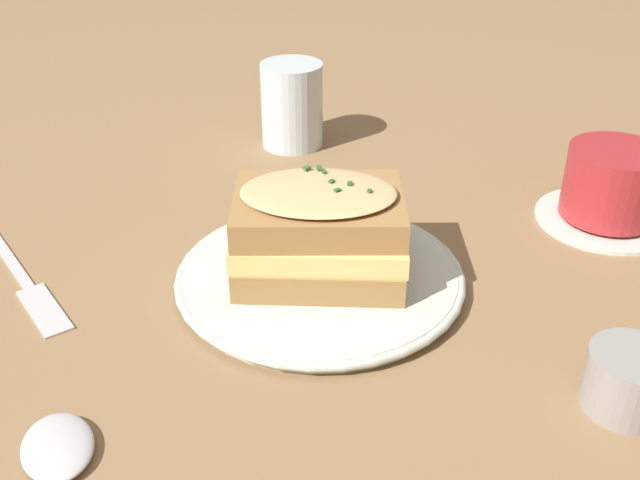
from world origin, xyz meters
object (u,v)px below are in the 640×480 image
(dinner_plate, at_px, (320,277))
(water_glass, at_px, (292,105))
(condiment_pot, at_px, (629,380))
(teacup_with_saucer, at_px, (613,189))
(spoon, at_px, (59,459))
(sandwich, at_px, (319,232))
(fork, at_px, (29,288))

(dinner_plate, bearing_deg, water_glass, 110.75)
(condiment_pot, bearing_deg, dinner_plate, 159.33)
(teacup_with_saucer, xyz_separation_m, water_glass, (-0.33, 0.10, 0.01))
(teacup_with_saucer, height_order, spoon, teacup_with_saucer)
(sandwich, bearing_deg, teacup_with_saucer, 35.44)
(water_glass, distance_m, spoon, 0.49)
(dinner_plate, height_order, teacup_with_saucer, teacup_with_saucer)
(dinner_plate, relative_size, teacup_with_saucer, 1.65)
(spoon, bearing_deg, dinner_plate, 28.31)
(teacup_with_saucer, distance_m, fork, 0.51)
(sandwich, relative_size, water_glass, 1.64)
(spoon, xyz_separation_m, condiment_pot, (0.33, 0.14, 0.02))
(teacup_with_saucer, xyz_separation_m, spoon, (-0.33, -0.39, -0.03))
(sandwich, bearing_deg, fork, -163.07)
(dinner_plate, bearing_deg, sandwich, 116.31)
(teacup_with_saucer, bearing_deg, dinner_plate, -129.24)
(spoon, bearing_deg, water_glass, 52.82)
(water_glass, bearing_deg, condiment_pot, -47.11)
(sandwich, relative_size, fork, 0.98)
(spoon, distance_m, condiment_pot, 0.35)
(dinner_plate, distance_m, condiment_pot, 0.24)
(dinner_plate, xyz_separation_m, sandwich, (-0.00, 0.00, 0.04))
(sandwich, distance_m, fork, 0.24)
(spoon, height_order, condiment_pot, condiment_pot)
(fork, height_order, spoon, spoon)
(teacup_with_saucer, bearing_deg, water_glass, 178.33)
(water_glass, xyz_separation_m, condiment_pot, (0.33, -0.35, -0.03))
(spoon, bearing_deg, teacup_with_saucer, 12.36)
(teacup_with_saucer, bearing_deg, condiment_pot, -76.56)
(water_glass, height_order, fork, water_glass)
(sandwich, xyz_separation_m, water_glass, (-0.10, 0.26, -0.00))
(sandwich, xyz_separation_m, teacup_with_saucer, (0.23, 0.17, -0.01))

